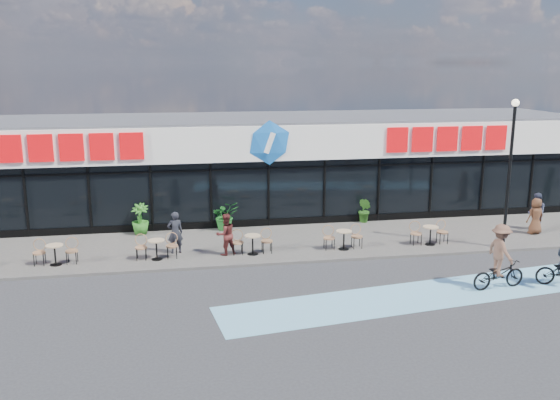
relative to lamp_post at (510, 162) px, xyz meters
name	(u,v)px	position (x,y,z in m)	size (l,w,h in m)	color
ground	(301,285)	(-8.48, -2.30, -3.45)	(120.00, 120.00, 0.00)	#28282B
sidewalk	(278,243)	(-8.48, 2.20, -3.40)	(44.00, 5.00, 0.10)	#524E49
bike_lane	(435,294)	(-4.48, -3.80, -3.44)	(14.00, 2.20, 0.01)	#66A2C1
building	(259,164)	(-8.48, 7.63, -1.11)	(30.60, 6.57, 4.75)	black
lamp_post	(510,162)	(0.00, 0.00, 0.00)	(0.28, 0.28, 5.70)	black
bistro_set_1	(55,252)	(-16.73, 0.90, -2.89)	(1.54, 0.62, 0.90)	tan
bistro_set_2	(157,247)	(-13.21, 0.90, -2.89)	(1.54, 0.62, 0.90)	tan
bistro_set_3	(252,242)	(-9.69, 0.90, -2.89)	(1.54, 0.62, 0.90)	tan
bistro_set_4	(343,237)	(-6.17, 0.90, -2.89)	(1.54, 0.62, 0.90)	tan
bistro_set_5	(429,233)	(-2.66, 0.90, -2.89)	(1.54, 0.62, 0.90)	tan
potted_plant_left	(140,219)	(-13.97, 4.29, -2.70)	(0.72, 0.72, 1.29)	#28681D
potted_plant_mid	(225,215)	(-10.42, 4.38, -2.73)	(1.12, 0.97, 1.24)	#1B6020
potted_plant_right	(365,210)	(-4.18, 4.44, -2.78)	(0.62, 0.50, 1.12)	#245217
patron_left	(175,232)	(-12.53, 1.46, -2.54)	(0.58, 0.38, 1.60)	black
patron_right	(226,234)	(-10.68, 0.93, -2.56)	(0.77, 0.60, 1.58)	#4D1D1B
pedestrian_a	(537,212)	(2.66, 2.02, -2.54)	(0.78, 0.61, 1.61)	#2D3246
pedestrian_c	(536,216)	(2.29, 1.51, -2.58)	(0.74, 0.48, 1.52)	#4F2E1C
cyclist_a	(500,262)	(-2.33, -3.72, -2.55)	(1.92, 1.17, 2.14)	black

